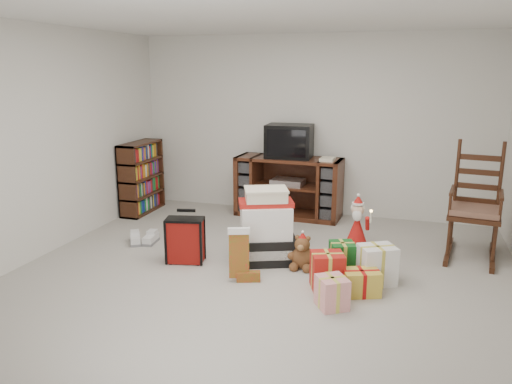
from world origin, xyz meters
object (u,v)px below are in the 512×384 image
gift_cluster (344,274)px  sneaker_pair (143,239)px  crt_television (289,141)px  rocking_chair (473,216)px  red_suitcase (185,240)px  teddy_bear (302,254)px  tv_stand (288,187)px  bookshelf (142,179)px  mrs_claus_figurine (265,221)px  santa_figurine (357,229)px  gift_pile (266,230)px

gift_cluster → sneaker_pair: bearing=167.2°
sneaker_pair → crt_television: crt_television is taller
rocking_chair → red_suitcase: rocking_chair is taller
rocking_chair → teddy_bear: size_ratio=3.73×
gift_cluster → crt_television: bearing=115.9°
tv_stand → bookshelf: bookshelf is taller
rocking_chair → gift_cluster: 1.82m
bookshelf → teddy_bear: (2.67, -1.42, -0.33)m
bookshelf → mrs_claus_figurine: (2.05, -0.68, -0.26)m
tv_stand → red_suitcase: (-0.63, -2.04, -0.17)m
rocking_chair → teddy_bear: 1.97m
teddy_bear → gift_cluster: (0.47, -0.36, -0.01)m
santa_figurine → crt_television: bearing=133.9°
rocking_chair → gift_cluster: rocking_chair is taller
bookshelf → gift_pile: size_ratio=1.29×
mrs_claus_figurine → sneaker_pair: mrs_claus_figurine is taller
red_suitcase → crt_television: crt_television is taller
bookshelf → crt_television: crt_television is taller
teddy_bear → santa_figurine: (0.47, 0.73, 0.09)m
gift_pile → mrs_claus_figurine: bearing=84.8°
rocking_chair → teddy_bear: (-1.70, -0.94, -0.29)m
red_suitcase → bookshelf: bearing=119.2°
bookshelf → mrs_claus_figurine: bookshelf is taller
red_suitcase → gift_cluster: 1.71m
mrs_claus_figurine → gift_cluster: 1.56m
bookshelf → red_suitcase: bearing=-48.5°
tv_stand → red_suitcase: bearing=-104.5°
rocking_chair → gift_cluster: size_ratio=1.38×
bookshelf → gift_pile: bookshelf is taller
teddy_bear → crt_television: (-0.60, 1.84, 0.91)m
gift_pile → tv_stand: bearing=73.5°
teddy_bear → sneaker_pair: teddy_bear is taller
mrs_claus_figurine → crt_television: size_ratio=0.95×
bookshelf → gift_cluster: (3.14, -1.78, -0.35)m
teddy_bear → gift_cluster: teddy_bear is taller
bookshelf → rocking_chair: 4.40m
bookshelf → gift_pile: bearing=-30.7°
red_suitcase → mrs_claus_figurine: bearing=45.0°
mrs_claus_figurine → crt_television: crt_television is taller
rocking_chair → sneaker_pair: size_ratio=3.42×
red_suitcase → gift_cluster: red_suitcase is taller
crt_television → bookshelf: bearing=-170.9°
teddy_bear → santa_figurine: size_ratio=0.55×
rocking_chair → sneaker_pair: (-3.68, -0.74, -0.40)m
gift_cluster → crt_television: size_ratio=1.50×
red_suitcase → tv_stand: bearing=60.5°
tv_stand → crt_television: (-0.00, 0.00, 0.64)m
tv_stand → teddy_bear: 1.95m
red_suitcase → rocking_chair: bearing=9.0°
bookshelf → santa_figurine: size_ratio=1.57×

